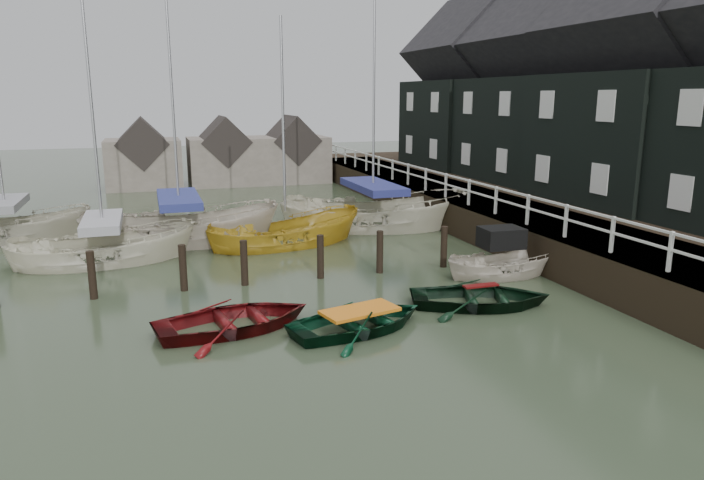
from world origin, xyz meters
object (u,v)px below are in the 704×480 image
object	(u,v)px
rowboat_green	(360,330)
sailboat_c	(286,245)
rowboat_dkgreen	(480,306)
sailboat_b	(181,242)
sailboat_d	(373,227)
rowboat_red	(235,329)
sailboat_e	(9,239)
motorboat	(502,273)
sailboat_a	(106,261)

from	to	relation	value
rowboat_green	sailboat_c	xyz separation A→B (m)	(0.19, 9.47, 0.01)
rowboat_dkgreen	sailboat_c	world-z (taller)	sailboat_c
sailboat_b	sailboat_d	xyz separation A→B (m)	(8.14, 0.37, 0.00)
rowboat_red	rowboat_green	world-z (taller)	rowboat_red
rowboat_green	sailboat_b	world-z (taller)	sailboat_b
sailboat_e	sailboat_d	bearing A→B (deg)	-90.61
sailboat_d	sailboat_e	distance (m)	14.87
rowboat_green	motorboat	bearing A→B (deg)	-76.08
sailboat_d	rowboat_green	bearing A→B (deg)	177.50
sailboat_d	motorboat	bearing A→B (deg)	-151.60
rowboat_red	rowboat_dkgreen	distance (m)	6.66
rowboat_dkgreen	sailboat_a	world-z (taller)	sailboat_a
sailboat_d	sailboat_e	world-z (taller)	sailboat_d
sailboat_a	motorboat	bearing A→B (deg)	-120.19
sailboat_d	sailboat_e	xyz separation A→B (m)	(-14.69, 2.30, 0.00)
sailboat_a	sailboat_b	bearing A→B (deg)	-55.05
rowboat_green	rowboat_dkgreen	world-z (taller)	rowboat_dkgreen
rowboat_dkgreen	sailboat_b	distance (m)	12.73
sailboat_e	sailboat_a	bearing A→B (deg)	-133.32
rowboat_green	rowboat_dkgreen	bearing A→B (deg)	-93.30
motorboat	sailboat_a	distance (m)	13.49
rowboat_red	sailboat_a	bearing A→B (deg)	13.19
rowboat_red	sailboat_c	size ratio (longest dim) A/B	0.40
sailboat_c	rowboat_dkgreen	bearing A→B (deg)	-167.57
motorboat	sailboat_d	xyz separation A→B (m)	(-1.39, 8.35, -0.06)
motorboat	sailboat_b	size ratio (longest dim) A/B	0.34
sailboat_b	sailboat_c	xyz separation A→B (m)	(3.85, -1.58, -0.05)
sailboat_c	sailboat_b	bearing A→B (deg)	58.27
rowboat_red	motorboat	distance (m)	9.04
rowboat_red	sailboat_a	size ratio (longest dim) A/B	0.34
sailboat_b	sailboat_d	size ratio (longest dim) A/B	0.89
rowboat_red	sailboat_b	size ratio (longest dim) A/B	0.34
rowboat_red	rowboat_dkgreen	size ratio (longest dim) A/B	1.02
sailboat_c	sailboat_d	size ratio (longest dim) A/B	0.75
motorboat	sailboat_e	size ratio (longest dim) A/B	0.37
rowboat_red	rowboat_green	size ratio (longest dim) A/B	1.07
motorboat	sailboat_b	bearing A→B (deg)	52.13
rowboat_green	sailboat_b	distance (m)	11.63
rowboat_red	sailboat_b	bearing A→B (deg)	-6.10
rowboat_green	motorboat	distance (m)	6.62
sailboat_a	sailboat_d	distance (m)	11.11
rowboat_dkgreen	sailboat_a	xyz separation A→B (m)	(-10.05, 8.14, 0.06)
rowboat_red	sailboat_e	distance (m)	14.66
rowboat_green	rowboat_dkgreen	xyz separation A→B (m)	(3.73, 0.68, 0.00)
sailboat_b	sailboat_e	distance (m)	7.07
sailboat_a	sailboat_c	world-z (taller)	sailboat_a
rowboat_red	sailboat_b	distance (m)	10.09
sailboat_b	sailboat_e	xyz separation A→B (m)	(-6.55, 2.67, 0.00)
rowboat_red	sailboat_d	world-z (taller)	sailboat_d
rowboat_green	sailboat_d	distance (m)	12.26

